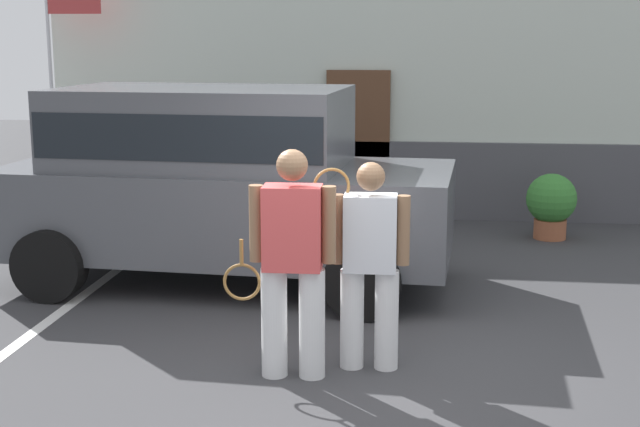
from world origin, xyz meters
name	(u,v)px	position (x,y,z in m)	size (l,w,h in m)	color
ground_plane	(347,382)	(0.00, 0.00, 0.00)	(40.00, 40.00, 0.00)	#38383A
parking_stripe_0	(66,308)	(-2.85, 1.50, 0.00)	(0.12, 4.40, 0.01)	silver
house_frontage	(389,104)	(0.00, 6.40, 1.62)	(9.83, 0.40, 3.44)	silver
parked_suv	(218,176)	(-1.59, 2.58, 1.15)	(4.71, 2.39, 2.05)	#4C4F54
tennis_player_man	(292,261)	(-0.43, 0.07, 0.91)	(0.91, 0.29, 1.75)	white
tennis_player_woman	(369,262)	(0.14, 0.32, 0.86)	(0.75, 0.26, 1.63)	white
potted_plant_by_porch	(551,203)	(2.15, 5.12, 0.47)	(0.64, 0.64, 0.85)	#9E5638
flag_pole	(62,55)	(-4.55, 5.72, 2.31)	(0.80, 0.05, 3.37)	silver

